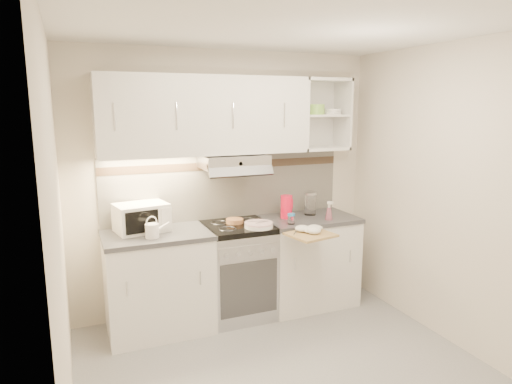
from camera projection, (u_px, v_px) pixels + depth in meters
ground at (289, 376)px, 3.41m from camera, size 3.00×3.00×0.00m
room_shell at (271, 154)px, 3.44m from camera, size 3.04×2.84×2.52m
base_cabinet_left at (159, 284)px, 4.04m from camera, size 0.90×0.60×0.86m
worktop_left at (157, 235)px, 3.96m from camera, size 0.92×0.62×0.04m
base_cabinet_right at (307, 262)px, 4.61m from camera, size 0.90×0.60×0.86m
worktop_right at (308, 219)px, 4.53m from camera, size 0.92×0.62×0.04m
electric_range at (238, 270)px, 4.32m from camera, size 0.60×0.60×0.90m
microwave at (141, 217)px, 3.99m from camera, size 0.48×0.39×0.25m
watering_can at (153, 230)px, 3.80m from camera, size 0.22×0.11×0.19m
plate_stack at (259, 225)px, 4.12m from camera, size 0.26×0.26×0.05m
bread_loaf at (235, 221)px, 4.28m from camera, size 0.16×0.16×0.04m
pink_pitcher at (287, 207)px, 4.45m from camera, size 0.12×0.11×0.23m
glass_jar at (310, 203)px, 4.59m from camera, size 0.12×0.12×0.23m
spice_jar at (291, 219)px, 4.24m from camera, size 0.07×0.07×0.10m
spray_bottle at (329, 212)px, 4.40m from camera, size 0.07×0.07×0.19m
cutting_board at (311, 235)px, 4.01m from camera, size 0.43×0.40×0.02m
dish_towel at (312, 229)px, 4.03m from camera, size 0.31×0.29×0.07m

